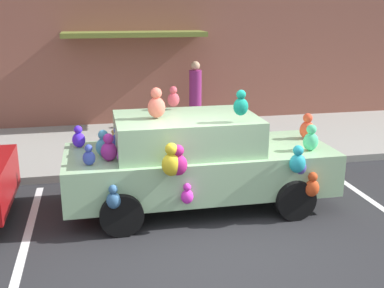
# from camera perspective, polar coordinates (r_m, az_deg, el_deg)

# --- Properties ---
(ground_plane) EXTENTS (60.00, 60.00, 0.00)m
(ground_plane) POSITION_cam_1_polar(r_m,az_deg,el_deg) (6.81, 2.02, -12.15)
(ground_plane) COLOR #262628
(sidewalk) EXTENTS (24.00, 4.00, 0.15)m
(sidewalk) POSITION_cam_1_polar(r_m,az_deg,el_deg) (11.36, -3.98, 0.02)
(sidewalk) COLOR gray
(sidewalk) RESTS_ON ground
(storefront_building) EXTENTS (24.00, 1.25, 6.40)m
(storefront_building) POSITION_cam_1_polar(r_m,az_deg,el_deg) (13.04, -5.63, 15.96)
(storefront_building) COLOR brown
(storefront_building) RESTS_ON ground
(parking_stripe_front) EXTENTS (0.12, 3.60, 0.01)m
(parking_stripe_front) POSITION_cam_1_polar(r_m,az_deg,el_deg) (8.82, 20.66, -6.37)
(parking_stripe_front) COLOR silver
(parking_stripe_front) RESTS_ON ground
(parking_stripe_rear) EXTENTS (0.12, 3.60, 0.01)m
(parking_stripe_rear) POSITION_cam_1_polar(r_m,az_deg,el_deg) (7.61, -18.99, -9.84)
(parking_stripe_rear) COLOR silver
(parking_stripe_rear) RESTS_ON ground
(plush_covered_car) EXTENTS (4.34, 2.01, 2.04)m
(plush_covered_car) POSITION_cam_1_polar(r_m,az_deg,el_deg) (7.80, 0.50, -1.94)
(plush_covered_car) COLOR #9BC493
(plush_covered_car) RESTS_ON ground
(teddy_bear_on_sidewalk) EXTENTS (0.33, 0.28, 0.63)m
(teddy_bear_on_sidewalk) POSITION_cam_1_polar(r_m,az_deg,el_deg) (10.05, -8.84, -0.12)
(teddy_bear_on_sidewalk) COLOR #9E723D
(teddy_bear_on_sidewalk) RESTS_ON sidewalk
(pedestrian_walking_past) EXTENTS (0.32, 0.32, 1.71)m
(pedestrian_walking_past) POSITION_cam_1_polar(r_m,az_deg,el_deg) (12.62, 0.40, 5.80)
(pedestrian_walking_past) COLOR #7E2364
(pedestrian_walking_past) RESTS_ON sidewalk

